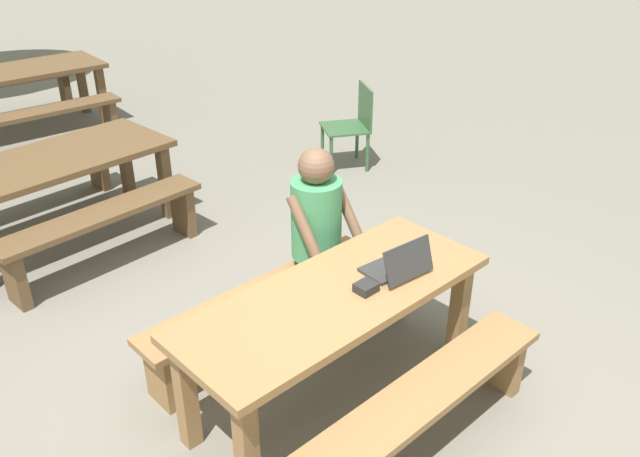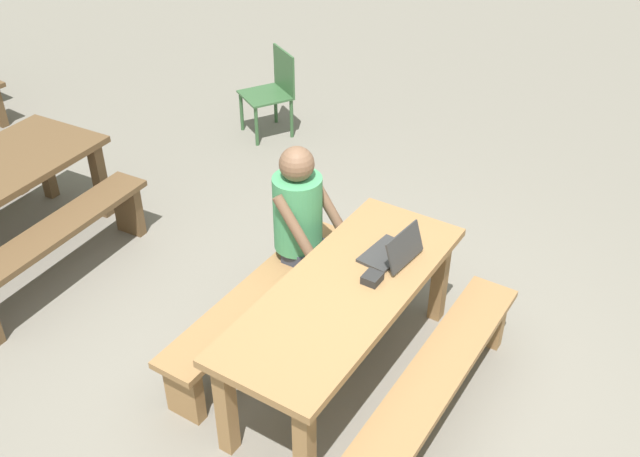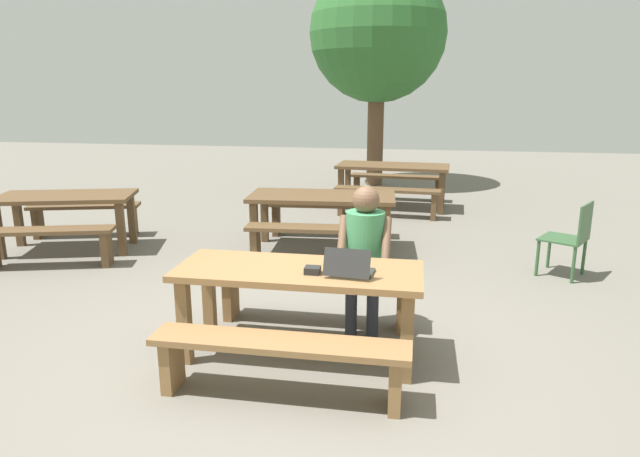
# 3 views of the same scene
# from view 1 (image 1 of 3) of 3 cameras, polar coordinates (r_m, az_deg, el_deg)

# --- Properties ---
(ground_plane) EXTENTS (30.00, 30.00, 0.00)m
(ground_plane) POSITION_cam_1_polar(r_m,az_deg,el_deg) (4.04, 1.22, -14.01)
(ground_plane) COLOR slate
(picnic_table_front) EXTENTS (1.86, 0.71, 0.72)m
(picnic_table_front) POSITION_cam_1_polar(r_m,az_deg,el_deg) (3.66, 1.32, -7.00)
(picnic_table_front) COLOR olive
(picnic_table_front) RESTS_ON ground
(bench_near) EXTENTS (1.74, 0.30, 0.43)m
(bench_near) POSITION_cam_1_polar(r_m,az_deg,el_deg) (3.53, 8.67, -15.04)
(bench_near) COLOR olive
(bench_near) RESTS_ON ground
(bench_far) EXTENTS (1.74, 0.30, 0.43)m
(bench_far) POSITION_cam_1_polar(r_m,az_deg,el_deg) (4.21, -4.74, -6.50)
(bench_far) COLOR olive
(bench_far) RESTS_ON ground
(laptop) EXTENTS (0.36, 0.30, 0.22)m
(laptop) POSITION_cam_1_polar(r_m,az_deg,el_deg) (3.75, 6.74, -3.12)
(laptop) COLOR #2D2D2D
(laptop) RESTS_ON picnic_table_front
(small_pouch) EXTENTS (0.11, 0.10, 0.05)m
(small_pouch) POSITION_cam_1_polar(r_m,az_deg,el_deg) (3.59, 3.99, -5.10)
(small_pouch) COLOR black
(small_pouch) RESTS_ON picnic_table_front
(person_seated) EXTENTS (0.44, 0.42, 1.25)m
(person_seated) POSITION_cam_1_polar(r_m,az_deg,el_deg) (4.22, -0.03, 0.26)
(person_seated) COLOR #333847
(person_seated) RESTS_ON ground
(plastic_chair) EXTENTS (0.60, 0.60, 0.84)m
(plastic_chair) POSITION_cam_1_polar(r_m,az_deg,el_deg) (6.82, 2.82, 8.99)
(plastic_chair) COLOR #335933
(plastic_chair) RESTS_ON ground
(picnic_table_mid) EXTENTS (1.88, 0.95, 0.72)m
(picnic_table_mid) POSITION_cam_1_polar(r_m,az_deg,el_deg) (5.73, -21.96, 4.74)
(picnic_table_mid) COLOR brown
(picnic_table_mid) RESTS_ON ground
(bench_mid_south) EXTENTS (1.66, 0.41, 0.48)m
(bench_mid_south) POSITION_cam_1_polar(r_m,az_deg,el_deg) (5.28, -18.14, 0.22)
(bench_mid_south) COLOR brown
(bench_mid_south) RESTS_ON ground
(bench_mid_north) EXTENTS (1.66, 0.41, 0.48)m
(bench_mid_north) POSITION_cam_1_polar(r_m,az_deg,el_deg) (6.41, -24.28, 4.13)
(bench_mid_north) COLOR brown
(bench_mid_north) RESTS_ON ground
(picnic_table_rear) EXTENTS (1.93, 0.94, 0.75)m
(picnic_table_rear) POSITION_cam_1_polar(r_m,az_deg,el_deg) (8.41, -24.71, 11.61)
(picnic_table_rear) COLOR brown
(picnic_table_rear) RESTS_ON ground
(bench_rear_south) EXTENTS (1.70, 0.41, 0.47)m
(bench_rear_south) POSITION_cam_1_polar(r_m,az_deg,el_deg) (7.83, -22.74, 8.60)
(bench_rear_south) COLOR brown
(bench_rear_south) RESTS_ON ground
(bench_rear_north) EXTENTS (1.70, 0.41, 0.47)m
(bench_rear_north) POSITION_cam_1_polar(r_m,az_deg,el_deg) (9.16, -25.65, 10.69)
(bench_rear_north) COLOR brown
(bench_rear_north) RESTS_ON ground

